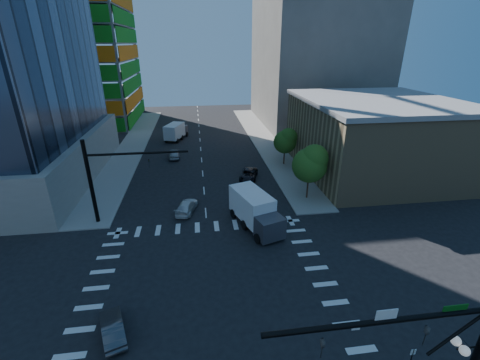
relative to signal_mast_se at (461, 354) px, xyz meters
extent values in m
plane|color=black|center=(-10.60, 11.50, -5.01)|extent=(160.00, 160.00, 0.00)
cube|color=silver|center=(-10.60, 11.50, -5.00)|extent=(20.00, 20.00, 0.01)
cube|color=gray|center=(1.90, 51.50, -4.93)|extent=(5.00, 60.00, 0.15)
cube|color=gray|center=(-23.10, 51.50, -4.93)|extent=(5.00, 60.00, 0.15)
cube|color=#177F18|center=(-25.50, 73.50, 19.49)|extent=(0.12, 24.00, 49.00)
cube|color=orange|center=(-38.10, 60.90, 19.49)|extent=(24.00, 0.12, 49.00)
cube|color=#9B805A|center=(14.40, 33.50, -0.01)|extent=(20.00, 22.00, 10.00)
cube|color=gray|center=(14.40, 33.50, 5.29)|extent=(20.50, 22.50, 0.60)
cube|color=#605A56|center=(16.40, 66.50, 8.99)|extent=(24.00, 30.00, 28.00)
cylinder|color=black|center=(0.90, 0.00, -0.36)|extent=(0.40, 0.40, 9.00)
cylinder|color=black|center=(-4.10, 0.00, 2.54)|extent=(10.00, 0.24, 0.24)
cylinder|color=black|center=(-0.50, 0.00, 1.44)|extent=(2.50, 0.14, 2.50)
imported|color=black|center=(-2.10, 0.00, 1.44)|extent=(0.16, 0.20, 1.00)
imported|color=black|center=(-6.60, 0.00, 1.44)|extent=(0.16, 0.20, 1.00)
cube|color=white|center=(-4.10, 0.00, 2.89)|extent=(0.90, 0.04, 0.50)
cube|color=#0B5010|center=(-1.10, 0.00, 2.84)|extent=(1.10, 0.04, 0.28)
cylinder|color=black|center=(0.30, 0.00, 0.34)|extent=(1.20, 0.08, 0.08)
sphere|color=white|center=(-0.20, 0.25, 0.54)|extent=(0.44, 0.44, 0.44)
sphere|color=white|center=(-0.20, -0.25, 0.54)|extent=(0.44, 0.44, 0.44)
cylinder|color=black|center=(-22.10, 23.00, -0.36)|extent=(0.40, 0.40, 9.00)
cylinder|color=black|center=(-17.10, 23.00, 2.54)|extent=(10.00, 0.24, 0.24)
imported|color=black|center=(-16.10, 23.00, 1.44)|extent=(0.16, 0.20, 1.00)
cylinder|color=#382316|center=(1.90, 25.50, -3.72)|extent=(0.20, 0.20, 2.27)
sphere|color=#174813|center=(1.90, 25.50, -0.63)|extent=(4.16, 4.16, 4.16)
sphere|color=#447226|center=(2.30, 25.20, 0.34)|extent=(3.25, 3.25, 3.25)
cylinder|color=#382316|center=(2.20, 37.50, -3.90)|extent=(0.20, 0.20, 1.92)
sphere|color=#174813|center=(2.20, 37.50, -1.28)|extent=(3.52, 3.52, 3.52)
sphere|color=#447226|center=(2.60, 37.20, -0.46)|extent=(2.75, 2.75, 2.75)
cube|color=silver|center=(0.10, 2.50, -3.01)|extent=(0.30, 0.03, 0.40)
imported|color=black|center=(-4.21, 32.65, -4.35)|extent=(3.43, 5.14, 1.31)
imported|color=silver|center=(-12.71, 24.16, -4.37)|extent=(2.92, 4.72, 1.28)
imported|color=#A6A8AE|center=(-15.08, 43.18, -4.26)|extent=(2.02, 4.47, 1.49)
imported|color=#444348|center=(-17.22, 7.75, -4.38)|extent=(2.49, 4.01, 1.25)
cube|color=white|center=(-5.49, 19.69, -2.89)|extent=(4.31, 6.12, 2.89)
cube|color=#3D3C43|center=(-5.49, 19.69, -3.62)|extent=(3.06, 2.71, 2.11)
cube|color=silver|center=(-15.11, 54.63, -3.10)|extent=(4.00, 5.56, 2.62)
cube|color=#3D3C43|center=(-15.11, 54.63, -3.75)|extent=(2.80, 2.50, 1.91)
camera|label=1|loc=(-11.09, -8.60, 12.70)|focal=24.00mm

